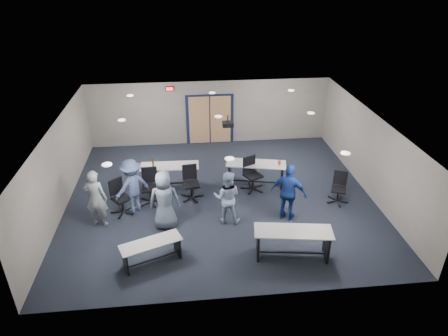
{
  "coord_description": "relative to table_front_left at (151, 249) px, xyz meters",
  "views": [
    {
      "loc": [
        -1.08,
        -11.34,
        7.12
      ],
      "look_at": [
        0.09,
        -0.3,
        1.24
      ],
      "focal_mm": 32.0,
      "sensor_mm": 36.0,
      "label": 1
    }
  ],
  "objects": [
    {
      "name": "table_back_right",
      "position": [
        3.42,
        3.75,
        0.13
      ],
      "size": [
        2.14,
        1.11,
        0.96
      ],
      "rotation": [
        0.0,
        0.0,
        -0.22
      ],
      "color": "beige",
      "rests_on": "floor"
    },
    {
      "name": "person_back",
      "position": [
        -0.69,
        2.53,
        0.44
      ],
      "size": [
        1.31,
        1.19,
        1.77
      ],
      "primitive_type": "imported",
      "rotation": [
        0.0,
        0.0,
        3.76
      ],
      "color": "#46537E",
      "rests_on": "floor"
    },
    {
      "name": "chair_loose_left",
      "position": [
        -1.04,
        2.43,
        0.12
      ],
      "size": [
        0.99,
        0.99,
        1.11
      ],
      "primitive_type": null,
      "rotation": [
        0.0,
        0.0,
        0.7
      ],
      "color": "black",
      "rests_on": "floor"
    },
    {
      "name": "chair_back_b",
      "position": [
        1.14,
        3.06,
        0.13
      ],
      "size": [
        0.82,
        0.82,
        1.14
      ],
      "primitive_type": null,
      "rotation": [
        0.0,
        0.0,
        0.15
      ],
      "color": "black",
      "rests_on": "floor"
    },
    {
      "name": "exit_sign",
      "position": [
        0.49,
        7.47,
        2.01
      ],
      "size": [
        0.32,
        0.07,
        0.18
      ],
      "color": "black",
      "rests_on": "back_wall"
    },
    {
      "name": "person_plaid",
      "position": [
        0.33,
        1.57,
        0.48
      ],
      "size": [
        0.92,
        0.62,
        1.83
      ],
      "primitive_type": "imported",
      "rotation": [
        0.0,
        0.0,
        3.1
      ],
      "color": "slate",
      "rests_on": "floor"
    },
    {
      "name": "table_front_left",
      "position": [
        0.0,
        0.0,
        0.0
      ],
      "size": [
        1.67,
        1.07,
        0.64
      ],
      "rotation": [
        0.0,
        0.0,
        0.37
      ],
      "color": "beige",
      "rests_on": "floor"
    },
    {
      "name": "chair_back_c",
      "position": [
        3.25,
        3.4,
        0.15
      ],
      "size": [
        0.99,
        0.99,
        1.18
      ],
      "primitive_type": null,
      "rotation": [
        0.0,
        0.0,
        0.46
      ],
      "color": "black",
      "rests_on": "floor"
    },
    {
      "name": "chair_back_a",
      "position": [
        -0.19,
        2.93,
        0.15
      ],
      "size": [
        0.76,
        0.76,
        1.17
      ],
      "primitive_type": null,
      "rotation": [
        0.0,
        0.0,
        0.03
      ],
      "color": "black",
      "rests_on": "floor"
    },
    {
      "name": "person_lightblue",
      "position": [
        2.16,
        1.65,
        0.4
      ],
      "size": [
        0.94,
        0.8,
        1.67
      ],
      "primitive_type": "imported",
      "rotation": [
        0.0,
        0.0,
        2.91
      ],
      "color": "#9AAECC",
      "rests_on": "floor"
    },
    {
      "name": "back_wall",
      "position": [
        2.09,
        7.53,
        0.91
      ],
      "size": [
        10.0,
        0.04,
        2.7
      ],
      "primitive_type": "cube",
      "color": "gray",
      "rests_on": "floor"
    },
    {
      "name": "ceiling_can_lights",
      "position": [
        2.09,
        3.28,
        2.23
      ],
      "size": [
        6.24,
        5.74,
        0.02
      ],
      "primitive_type": null,
      "color": "silver",
      "rests_on": "ceiling"
    },
    {
      "name": "double_door",
      "position": [
        2.09,
        7.49,
        0.61
      ],
      "size": [
        2.0,
        0.07,
        2.2
      ],
      "color": "#101832",
      "rests_on": "back_wall"
    },
    {
      "name": "ceiling_projector",
      "position": [
        2.39,
        3.53,
        1.97
      ],
      "size": [
        0.35,
        0.32,
        0.37
      ],
      "color": "black",
      "rests_on": "ceiling"
    },
    {
      "name": "ceiling",
      "position": [
        2.09,
        3.03,
        2.26
      ],
      "size": [
        10.0,
        9.0,
        0.04
      ],
      "primitive_type": "cube",
      "color": "white",
      "rests_on": "back_wall"
    },
    {
      "name": "right_wall",
      "position": [
        7.09,
        3.03,
        0.91
      ],
      "size": [
        0.04,
        9.0,
        2.7
      ],
      "primitive_type": "cube",
      "color": "gray",
      "rests_on": "floor"
    },
    {
      "name": "left_wall",
      "position": [
        -2.91,
        3.03,
        0.91
      ],
      "size": [
        0.04,
        9.0,
        2.7
      ],
      "primitive_type": "cube",
      "color": "gray",
      "rests_on": "floor"
    },
    {
      "name": "floor",
      "position": [
        2.09,
        3.03,
        -0.44
      ],
      "size": [
        10.0,
        10.0,
        0.0
      ],
      "primitive_type": "plane",
      "color": "black",
      "rests_on": "ground"
    },
    {
      "name": "table_back_left",
      "position": [
        0.42,
        3.94,
        0.12
      ],
      "size": [
        2.01,
        0.72,
        1.1
      ],
      "rotation": [
        0.0,
        0.0,
        -0.03
      ],
      "color": "beige",
      "rests_on": "floor"
    },
    {
      "name": "table_front_right",
      "position": [
        3.7,
        -0.15,
        0.12
      ],
      "size": [
        2.11,
        0.98,
        0.82
      ],
      "rotation": [
        0.0,
        0.0,
        -0.15
      ],
      "color": "beige",
      "rests_on": "floor"
    },
    {
      "name": "person_navy",
      "position": [
        4.0,
        1.59,
        0.48
      ],
      "size": [
        1.15,
        0.93,
        1.83
      ],
      "primitive_type": "imported",
      "rotation": [
        0.0,
        0.0,
        2.6
      ],
      "color": "navy",
      "rests_on": "floor"
    },
    {
      "name": "chair_loose_right",
      "position": [
        5.87,
        2.31,
        0.08
      ],
      "size": [
        0.85,
        0.85,
        1.03
      ],
      "primitive_type": null,
      "rotation": [
        0.0,
        0.0,
        -0.4
      ],
      "color": "black",
      "rests_on": "floor"
    },
    {
      "name": "front_wall",
      "position": [
        2.09,
        -1.47,
        0.91
      ],
      "size": [
        10.0,
        0.04,
        2.7
      ],
      "primitive_type": "cube",
      "color": "gray",
      "rests_on": "floor"
    },
    {
      "name": "person_gray",
      "position": [
        -1.66,
        1.85,
        0.48
      ],
      "size": [
        0.74,
        0.56,
        1.83
      ],
      "primitive_type": "imported",
      "rotation": [
        0.0,
        0.0,
        2.94
      ],
      "color": "gray",
      "rests_on": "floor"
    }
  ]
}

